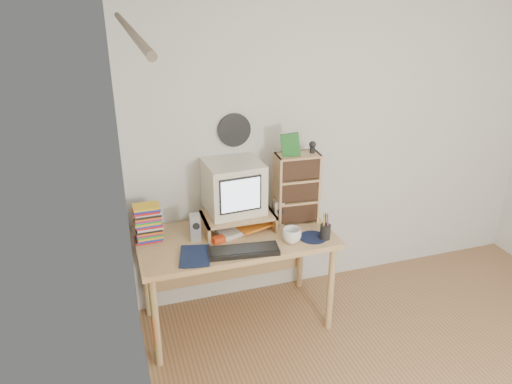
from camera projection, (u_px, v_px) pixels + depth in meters
back_wall at (346, 141)px, 3.99m from camera, size 3.50×0.00×3.50m
left_wall at (153, 312)px, 1.98m from camera, size 0.00×3.50×3.50m
curtain at (150, 269)px, 2.45m from camera, size 0.00×2.20×2.20m
wall_disc at (234, 130)px, 3.64m from camera, size 0.25×0.02×0.25m
desk at (234, 248)px, 3.70m from camera, size 1.40×0.70×0.75m
monitor_riser at (238, 217)px, 3.65m from camera, size 0.52×0.30×0.12m
crt_monitor at (235, 188)px, 3.60m from camera, size 0.42×0.42×0.38m
speaker_left at (195, 227)px, 3.50m from camera, size 0.08×0.08×0.20m
speaker_right at (279, 213)px, 3.71m from camera, size 0.08×0.08×0.20m
keyboard at (244, 251)px, 3.36m from camera, size 0.49×0.22×0.03m
dvd_stack at (148, 224)px, 3.48m from camera, size 0.18×0.13×0.26m
cd_rack at (297, 188)px, 3.70m from camera, size 0.33×0.19×0.54m
mug at (292, 235)px, 3.48m from camera, size 0.14×0.14×0.11m
diary at (180, 255)px, 3.30m from camera, size 0.28×0.23×0.05m
mousepad at (313, 237)px, 3.56m from camera, size 0.26×0.26×0.00m
pen_cup at (325, 229)px, 3.52m from camera, size 0.09×0.09×0.15m
papers at (241, 227)px, 3.67m from camera, size 0.34×0.29×0.04m
red_box at (219, 240)px, 3.49m from camera, size 0.09×0.07×0.04m
game_box at (290, 145)px, 3.52m from camera, size 0.13×0.06×0.17m
webcam at (312, 147)px, 3.60m from camera, size 0.06×0.06×0.09m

